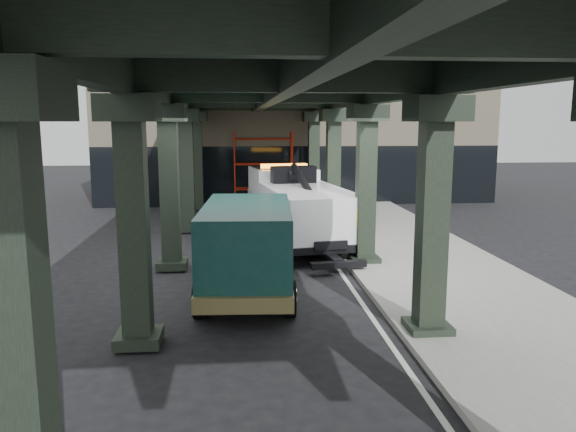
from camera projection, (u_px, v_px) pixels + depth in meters
ground at (288, 285)px, 15.60m from camera, size 90.00×90.00×0.00m
sidewalk at (422, 262)px, 17.96m from camera, size 5.00×40.00×0.15m
lane_stripe at (336, 266)px, 17.72m from camera, size 0.12×38.00×0.01m
viaduct at (269, 89)px, 16.62m from camera, size 7.40×32.00×6.40m
building at (291, 130)px, 34.76m from camera, size 22.00×10.00×8.00m
scaffolding at (263, 167)px, 29.63m from camera, size 3.08×0.88×4.00m
tow_truck at (296, 203)px, 21.42m from camera, size 3.67×9.18×2.93m
towed_van at (248, 245)px, 14.72m from camera, size 2.68×6.06×2.41m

